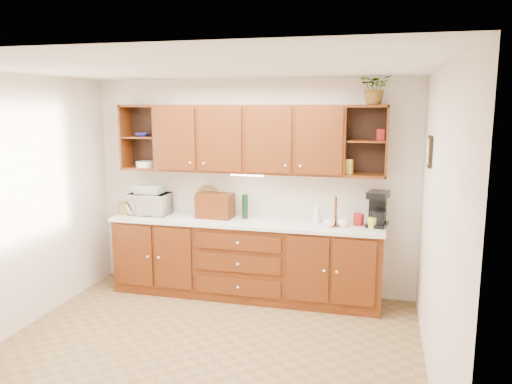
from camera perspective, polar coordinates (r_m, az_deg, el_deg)
The scene contains 26 objects.
floor at distance 4.95m, azimuth -5.89°, elevation -17.67°, with size 4.00×4.00×0.00m, color olive.
ceiling at distance 4.40m, azimuth -6.51°, elevation 13.93°, with size 4.00×4.00×0.00m, color white.
back_wall at distance 6.14m, azimuth -0.51°, elevation 0.68°, with size 4.00×4.00×0.00m, color beige.
left_wall at distance 5.51m, azimuth -26.08°, elevation -1.42°, with size 3.50×3.50×0.00m, color beige.
right_wall at distance 4.25m, azimuth 20.07°, elevation -4.15°, with size 3.50×3.50×0.00m, color beige.
base_cabinets at distance 6.05m, azimuth -1.22°, elevation -7.74°, with size 3.20×0.60×0.90m, color #3E1807.
countertop at distance 5.92m, azimuth -1.26°, elevation -3.43°, with size 3.24×0.64×0.04m, color silver.
upper_cabinets at distance 5.91m, azimuth -0.82°, elevation 6.10°, with size 3.20×0.33×0.80m.
undercabinet_light at distance 5.91m, azimuth -1.04°, elevation 1.98°, with size 0.40×0.05×0.03m, color white.
framed_picture at distance 5.05m, azimuth 19.22°, elevation 4.39°, with size 0.03×0.24×0.30m, color black.
wicker_basket at distance 6.46m, azimuth -14.40°, elevation -1.80°, with size 0.23×0.23×0.14m, color olive.
microwave at distance 6.35m, azimuth -12.02°, elevation -1.31°, with size 0.48×0.33×0.27m, color silver.
towel_stack at distance 6.31m, azimuth -12.08°, elevation 0.30°, with size 0.32×0.23×0.10m, color tan.
wine_bottle at distance 5.98m, azimuth -1.27°, elevation -1.67°, with size 0.07×0.07×0.29m, color black.
woven_tray at distance 6.31m, azimuth -5.59°, elevation -2.35°, with size 0.36×0.36×0.02m, color olive.
bread_box at distance 6.04m, azimuth -4.68°, elevation -1.55°, with size 0.42×0.26×0.30m, color #3E1807.
mug_tree at distance 5.70m, azimuth 9.06°, elevation -3.34°, with size 0.29×0.30×0.33m.
canister_red at distance 5.78m, azimuth 11.64°, elevation -3.08°, with size 0.12×0.12×0.13m, color maroon.
canister_white at distance 5.82m, azimuth 6.98°, elevation -2.56°, with size 0.08×0.08×0.19m, color white.
canister_yellow at distance 5.68m, azimuth 13.11°, elevation -3.45°, with size 0.10×0.10×0.12m, color gold.
coffee_maker at distance 5.77m, azimuth 13.73°, elevation -1.92°, with size 0.26×0.31×0.40m.
bowl_stack at distance 6.39m, azimuth -12.89°, elevation 6.40°, with size 0.17×0.17×0.04m, color navy.
plate_stack at distance 6.40m, azimuth -12.57°, elevation 3.13°, with size 0.22×0.22×0.07m, color white.
pantry_box_yellow at distance 5.71m, azimuth 10.51°, elevation 2.87°, with size 0.09×0.07×0.16m, color gold.
pantry_box_red at distance 5.69m, azimuth 14.02°, elevation 6.36°, with size 0.08×0.07×0.12m, color maroon.
potted_plant at distance 5.65m, azimuth 13.53°, elevation 11.60°, with size 0.34×0.29×0.38m, color #999999.
Camera 1 is at (1.54, -4.11, 2.29)m, focal length 35.00 mm.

